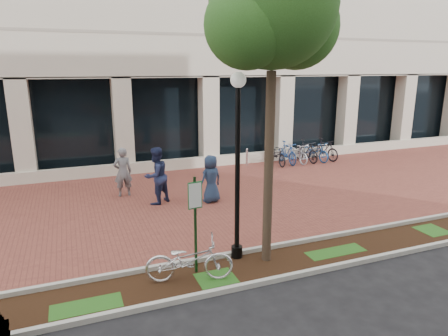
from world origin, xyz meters
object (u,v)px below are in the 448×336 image
object	(u,v)px
pedestrian_left	(123,172)
bollard	(247,157)
street_tree	(274,13)
lamppost	(238,158)
parking_sign	(195,213)
pedestrian_right	(211,179)
pedestrian_mid	(156,176)
bike_rack_cluster	(301,152)
locked_bicycle	(189,260)

from	to	relation	value
pedestrian_left	bollard	distance (m)	6.69
street_tree	lamppost	bearing A→B (deg)	151.82
parking_sign	pedestrian_right	size ratio (longest dim) A/B	1.37
pedestrian_mid	bollard	xyz separation A→B (m)	(5.19, 3.85, -0.56)
parking_sign	bollard	bearing A→B (deg)	51.46
street_tree	pedestrian_left	bearing A→B (deg)	112.26
street_tree	pedestrian_mid	xyz separation A→B (m)	(-1.65, 5.11, -4.74)
pedestrian_mid	pedestrian_left	bearing A→B (deg)	-85.02
lamppost	bike_rack_cluster	world-z (taller)	lamppost
parking_sign	lamppost	distance (m)	1.64
locked_bicycle	bollard	world-z (taller)	locked_bicycle
locked_bicycle	pedestrian_right	world-z (taller)	pedestrian_right
pedestrian_mid	pedestrian_right	size ratio (longest dim) A/B	1.18
pedestrian_right	pedestrian_mid	bearing A→B (deg)	-33.09
bollard	bike_rack_cluster	distance (m)	2.83
parking_sign	pedestrian_left	bearing A→B (deg)	89.28
pedestrian_mid	bike_rack_cluster	distance (m)	8.76
parking_sign	pedestrian_mid	size ratio (longest dim) A/B	1.16
pedestrian_right	bike_rack_cluster	bearing A→B (deg)	-163.28
parking_sign	pedestrian_left	xyz separation A→B (m)	(-0.77, 6.39, -0.57)
pedestrian_left	bike_rack_cluster	xyz separation A→B (m)	(8.96, 2.26, -0.39)
parking_sign	pedestrian_mid	bearing A→B (deg)	80.31
street_tree	locked_bicycle	xyz separation A→B (m)	(-2.09, -0.31, -5.23)
parking_sign	pedestrian_left	size ratio (longest dim) A/B	1.27
lamppost	pedestrian_right	bearing A→B (deg)	78.98
pedestrian_left	pedestrian_right	xyz separation A→B (m)	(2.76, -1.81, -0.07)
pedestrian_left	pedestrian_right	world-z (taller)	pedestrian_left
pedestrian_right	bike_rack_cluster	xyz separation A→B (m)	(6.20, 4.07, -0.33)
pedestrian_mid	bike_rack_cluster	world-z (taller)	pedestrian_mid
locked_bicycle	bike_rack_cluster	distance (m)	12.30
bollard	parking_sign	bearing A→B (deg)	-120.97
bollard	street_tree	bearing A→B (deg)	-111.55
locked_bicycle	bollard	bearing A→B (deg)	-15.52
parking_sign	bollard	distance (m)	10.51
parking_sign	bike_rack_cluster	world-z (taller)	parking_sign
street_tree	locked_bicycle	size ratio (longest dim) A/B	3.76
pedestrian_right	bike_rack_cluster	world-z (taller)	pedestrian_right
bollard	lamppost	bearing A→B (deg)	-116.07
bike_rack_cluster	parking_sign	bearing A→B (deg)	-136.18
lamppost	bollard	bearing A→B (deg)	63.93
pedestrian_left	bollard	size ratio (longest dim) A/B	2.11
locked_bicycle	parking_sign	bearing A→B (deg)	-24.29
locked_bicycle	pedestrian_left	world-z (taller)	pedestrian_left
street_tree	bollard	distance (m)	10.99
bollard	pedestrian_right	bearing A→B (deg)	-127.69
pedestrian_mid	bollard	bearing A→B (deg)	-175.51
parking_sign	bollard	world-z (taller)	parking_sign
pedestrian_mid	parking_sign	bearing A→B (deg)	55.84
bike_rack_cluster	pedestrian_mid	bearing A→B (deg)	-158.93
pedestrian_mid	pedestrian_right	world-z (taller)	pedestrian_mid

